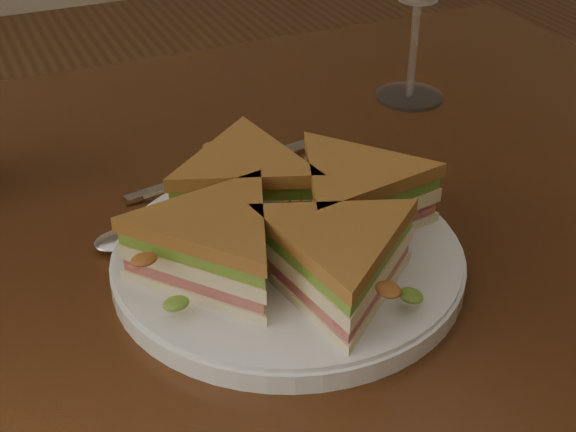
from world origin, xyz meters
The scene contains 6 objects.
table centered at (0.00, 0.00, 0.65)m, with size 1.20×0.80×0.75m.
plate centered at (0.05, -0.08, 0.76)m, with size 0.28×0.28×0.02m, color white.
sandwich_wedges centered at (0.05, -0.08, 0.80)m, with size 0.29×0.29×0.06m.
crisps_mound centered at (0.05, -0.08, 0.79)m, with size 0.09×0.09×0.05m, color #BA5E17, non-canonical shape.
spoon centered at (-0.04, 0.01, 0.75)m, with size 0.18×0.08×0.01m.
knife centered at (0.05, 0.08, 0.75)m, with size 0.21×0.05×0.00m.
Camera 1 is at (-0.17, -0.55, 1.13)m, focal length 50.00 mm.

